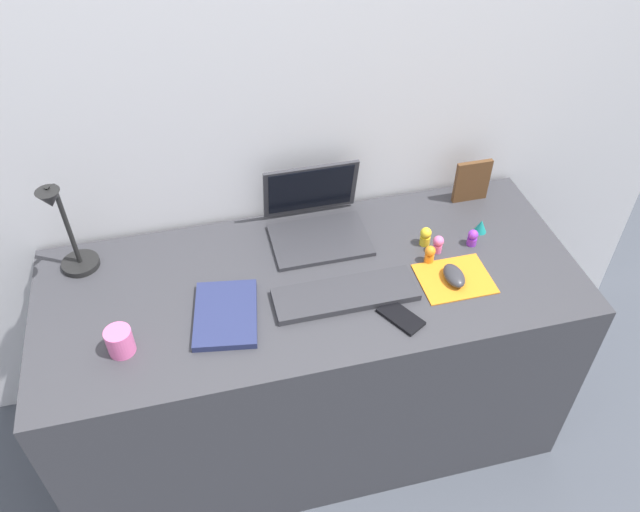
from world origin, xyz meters
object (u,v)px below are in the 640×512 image
laptop (316,217)px  cell_phone (401,317)px  toy_figurine_orange (430,254)px  toy_figurine_yellow (425,236)px  picture_frame (472,181)px  keyboard (345,294)px  notebook_pad (226,314)px  toy_figurine_teal (481,226)px  desk_lamp (67,232)px  toy_figurine_pink (438,244)px  toy_figurine_purple (473,237)px  coffee_mug (120,341)px  mouse (454,276)px

laptop → cell_phone: bearing=-71.6°
cell_phone → toy_figurine_orange: size_ratio=2.15×
toy_figurine_yellow → picture_frame: bearing=38.3°
keyboard → notebook_pad: (-0.34, 0.01, 0.00)m
notebook_pad → toy_figurine_teal: bearing=20.5°
desk_lamp → toy_figurine_orange: bearing=-11.1°
cell_phone → toy_figurine_pink: size_ratio=2.14×
notebook_pad → picture_frame: picture_frame is taller
toy_figurine_yellow → toy_figurine_purple: (0.14, -0.04, -0.00)m
laptop → notebook_pad: bearing=-137.7°
laptop → cell_phone: laptop is taller
keyboard → coffee_mug: bearing=-175.7°
toy_figurine_purple → toy_figurine_orange: 0.16m
desk_lamp → toy_figurine_pink: 1.08m
mouse → toy_figurine_orange: (-0.04, 0.09, 0.01)m
desk_lamp → toy_figurine_teal: bearing=-4.9°
desk_lamp → toy_figurine_pink: bearing=-8.7°
cell_phone → picture_frame: (0.40, 0.45, 0.07)m
keyboard → toy_figurine_pink: 0.35m
laptop → desk_lamp: bearing=-178.0°
toy_figurine_yellow → toy_figurine_pink: bearing=-60.0°
notebook_pad → toy_figurine_purple: bearing=17.7°
keyboard → notebook_pad: size_ratio=1.71×
laptop → notebook_pad: laptop is taller
cell_phone → picture_frame: size_ratio=0.85×
notebook_pad → toy_figurine_pink: 0.67m
mouse → toy_figurine_purple: (0.12, 0.14, 0.01)m
coffee_mug → notebook_pad: bearing=10.8°
toy_figurine_yellow → mouse: bearing=-82.1°
picture_frame → desk_lamp: bearing=-177.4°
toy_figurine_teal → toy_figurine_yellow: bearing=-175.7°
toy_figurine_orange → notebook_pad: bearing=-173.2°
toy_figurine_yellow → toy_figurine_orange: 0.08m
notebook_pad → laptop: bearing=51.5°
laptop → toy_figurine_orange: (0.30, -0.22, -0.02)m
picture_frame → laptop: bearing=-176.5°
notebook_pad → toy_figurine_orange: 0.63m
keyboard → toy_figurine_teal: bearing=19.4°
keyboard → coffee_mug: size_ratio=5.41×
keyboard → toy_figurine_pink: bearing=19.8°
cell_phone → toy_figurine_pink: toy_figurine_pink is taller
laptop → toy_figurine_purple: size_ratio=5.45×
keyboard → toy_figurine_yellow: (0.30, 0.16, 0.02)m
desk_lamp → notebook_pad: size_ratio=1.45×
toy_figurine_teal → keyboard: bearing=-160.6°
toy_figurine_teal → toy_figurine_yellow: (-0.19, -0.01, 0.01)m
coffee_mug → toy_figurine_teal: (1.11, 0.22, -0.02)m
cell_phone → toy_figurine_teal: toy_figurine_teal is taller
mouse → toy_figurine_teal: (0.17, 0.19, 0.00)m
toy_figurine_teal → toy_figurine_pink: size_ratio=0.74×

